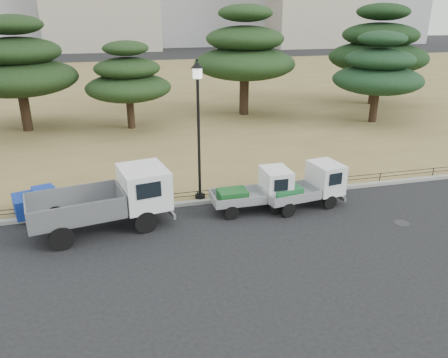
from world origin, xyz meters
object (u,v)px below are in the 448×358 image
object	(u,v)px
truck_kei_rear	(308,186)
truck_large	(109,198)
truck_kei_front	(257,191)
street_lamp	(198,109)
tarp_pile	(37,202)

from	to	relation	value
truck_kei_rear	truck_large	bearing A→B (deg)	171.53
truck_kei_front	truck_kei_rear	distance (m)	2.25
street_lamp	tarp_pile	world-z (taller)	street_lamp
tarp_pile	truck_large	bearing A→B (deg)	-32.40
truck_large	street_lamp	size ratio (longest dim) A/B	0.93
truck_kei_front	tarp_pile	world-z (taller)	truck_kei_front
truck_large	truck_kei_rear	xyz separation A→B (m)	(8.25, 0.06, -0.35)
truck_kei_front	street_lamp	size ratio (longest dim) A/B	0.56
truck_kei_front	truck_kei_rear	world-z (taller)	truck_kei_rear
street_lamp	tarp_pile	xyz separation A→B (m)	(-6.73, 0.19, -3.52)
truck_kei_rear	street_lamp	xyz separation A→B (m)	(-4.42, 1.59, 3.22)
truck_large	truck_kei_front	xyz separation A→B (m)	(6.01, 0.19, -0.39)
truck_kei_front	truck_kei_rear	xyz separation A→B (m)	(2.24, -0.13, 0.03)
truck_large	truck_kei_front	world-z (taller)	truck_large
truck_large	tarp_pile	distance (m)	3.48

